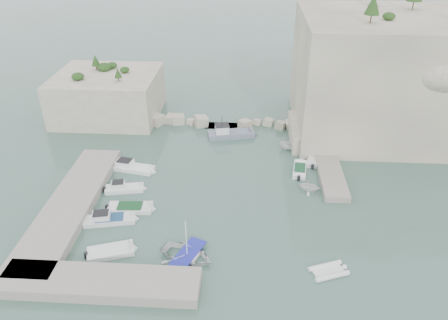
# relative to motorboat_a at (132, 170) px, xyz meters

# --- Properties ---
(ground) EXTENTS (400.00, 400.00, 0.00)m
(ground) POSITION_rel_motorboat_a_xyz_m (12.25, -7.92, 0.00)
(ground) COLOR #416256
(ground) RESTS_ON ground
(cliff_east) EXTENTS (26.00, 22.00, 17.00)m
(cliff_east) POSITION_rel_motorboat_a_xyz_m (35.25, 15.08, 8.50)
(cliff_east) COLOR beige
(cliff_east) RESTS_ON ground
(cliff_terrace) EXTENTS (8.00, 10.00, 2.50)m
(cliff_terrace) POSITION_rel_motorboat_a_xyz_m (25.25, 10.08, 1.25)
(cliff_terrace) COLOR beige
(cliff_terrace) RESTS_ON ground
(outcrop_west) EXTENTS (16.00, 14.00, 7.00)m
(outcrop_west) POSITION_rel_motorboat_a_xyz_m (-7.75, 17.08, 3.50)
(outcrop_west) COLOR beige
(outcrop_west) RESTS_ON ground
(quay_west) EXTENTS (5.00, 24.00, 1.10)m
(quay_west) POSITION_rel_motorboat_a_xyz_m (-4.75, -8.92, 0.55)
(quay_west) COLOR #9E9689
(quay_west) RESTS_ON ground
(quay_south) EXTENTS (18.00, 4.00, 1.10)m
(quay_south) POSITION_rel_motorboat_a_xyz_m (2.25, -20.42, 0.55)
(quay_south) COLOR #9E9689
(quay_south) RESTS_ON ground
(ledge_east) EXTENTS (3.00, 16.00, 0.80)m
(ledge_east) POSITION_rel_motorboat_a_xyz_m (25.75, 2.08, 0.40)
(ledge_east) COLOR #9E9689
(ledge_east) RESTS_ON ground
(breakwater) EXTENTS (28.00, 3.00, 1.40)m
(breakwater) POSITION_rel_motorboat_a_xyz_m (11.25, 14.08, 0.70)
(breakwater) COLOR beige
(breakwater) RESTS_ON ground
(motorboat_a) EXTENTS (6.80, 3.15, 1.40)m
(motorboat_a) POSITION_rel_motorboat_a_xyz_m (0.00, 0.00, 0.00)
(motorboat_a) COLOR white
(motorboat_a) RESTS_ON ground
(motorboat_b) EXTENTS (5.21, 2.52, 1.40)m
(motorboat_b) POSITION_rel_motorboat_a_xyz_m (0.35, -4.90, 0.00)
(motorboat_b) COLOR white
(motorboat_b) RESTS_ON ground
(motorboat_c) EXTENTS (5.62, 2.34, 0.70)m
(motorboat_c) POSITION_rel_motorboat_a_xyz_m (2.01, -8.70, 0.00)
(motorboat_c) COLOR silver
(motorboat_c) RESTS_ON ground
(motorboat_d) EXTENTS (6.24, 2.96, 1.40)m
(motorboat_d) POSITION_rel_motorboat_a_xyz_m (0.32, -11.02, 0.00)
(motorboat_d) COLOR silver
(motorboat_d) RESTS_ON ground
(motorboat_e) EXTENTS (5.32, 3.51, 0.70)m
(motorboat_e) POSITION_rel_motorboat_a_xyz_m (1.89, -15.99, 0.00)
(motorboat_e) COLOR silver
(motorboat_e) RESTS_ON ground
(rowboat) EXTENTS (6.43, 5.59, 1.11)m
(rowboat) POSITION_rel_motorboat_a_xyz_m (9.54, -16.15, 0.00)
(rowboat) COLOR silver
(rowboat) RESTS_ON ground
(inflatable_dinghy) EXTENTS (4.16, 3.04, 0.44)m
(inflatable_dinghy) POSITION_rel_motorboat_a_xyz_m (23.06, -17.26, 0.00)
(inflatable_dinghy) COLOR white
(inflatable_dinghy) RESTS_ON ground
(tender_east_a) EXTENTS (3.41, 3.14, 1.50)m
(tender_east_a) POSITION_rel_motorboat_a_xyz_m (22.65, -3.44, 0.00)
(tender_east_a) COLOR white
(tender_east_a) RESTS_ON ground
(tender_east_b) EXTENTS (2.26, 4.92, 0.70)m
(tender_east_b) POSITION_rel_motorboat_a_xyz_m (21.95, 0.94, 0.00)
(tender_east_b) COLOR white
(tender_east_b) RESTS_ON ground
(tender_east_c) EXTENTS (2.73, 5.41, 0.70)m
(tender_east_c) POSITION_rel_motorboat_a_xyz_m (24.20, 4.06, 0.00)
(tender_east_c) COLOR silver
(tender_east_c) RESTS_ON ground
(tender_east_d) EXTENTS (3.89, 1.53, 1.49)m
(tender_east_d) POSITION_rel_motorboat_a_xyz_m (21.49, 6.88, 0.00)
(tender_east_d) COLOR white
(tender_east_d) RESTS_ON ground
(work_boat) EXTENTS (7.79, 3.77, 2.20)m
(work_boat) POSITION_rel_motorboat_a_xyz_m (12.54, 10.33, 0.00)
(work_boat) COLOR slate
(work_boat) RESTS_ON ground
(rowboat_mast) EXTENTS (0.10, 0.10, 4.20)m
(rowboat_mast) POSITION_rel_motorboat_a_xyz_m (9.54, -16.15, 2.66)
(rowboat_mast) COLOR white
(rowboat_mast) RESTS_ON rowboat
(vegetation) EXTENTS (53.48, 13.88, 13.40)m
(vegetation) POSITION_rel_motorboat_a_xyz_m (30.08, 16.48, 17.93)
(vegetation) COLOR #1E4219
(vegetation) RESTS_ON ground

